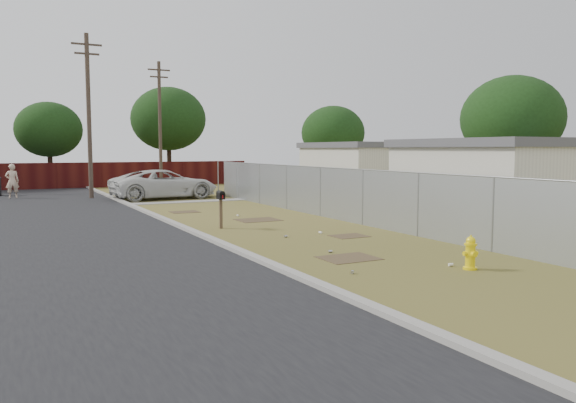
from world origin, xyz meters
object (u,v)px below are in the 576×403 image
pickup_truck (164,184)px  pedestrian (12,181)px  fire_hydrant (471,253)px  mailbox (221,199)px

pickup_truck → pedestrian: size_ratio=3.03×
fire_hydrant → mailbox: mailbox is taller
fire_hydrant → mailbox: 9.28m
mailbox → pickup_truck: bearing=83.8°
fire_hydrant → pedestrian: bearing=109.2°
fire_hydrant → mailbox: bearing=107.1°
mailbox → pickup_truck: 12.56m
pedestrian → fire_hydrant: bearing=108.3°
mailbox → pedestrian: size_ratio=0.68×
pickup_truck → pedestrian: bearing=56.4°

